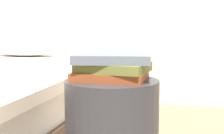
% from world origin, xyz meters
% --- Properties ---
extents(book_rust, '(0.27, 0.21, 0.03)m').
position_xyz_m(book_rust, '(-0.01, -0.00, 0.54)').
color(book_rust, '#994723').
rests_on(book_rust, side_table).
extents(book_olive, '(0.28, 0.22, 0.03)m').
position_xyz_m(book_olive, '(0.01, -0.01, 0.58)').
color(book_olive, olive).
rests_on(book_olive, book_rust).
extents(book_slate, '(0.31, 0.24, 0.03)m').
position_xyz_m(book_slate, '(-0.00, 0.00, 0.61)').
color(book_slate, slate).
rests_on(book_slate, book_olive).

